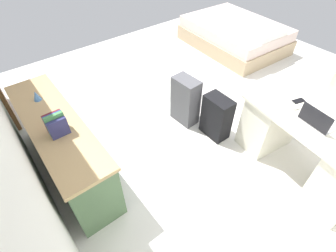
# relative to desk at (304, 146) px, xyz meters

# --- Properties ---
(ground_plane) EXTENTS (6.05, 6.05, 0.00)m
(ground_plane) POSITION_rel_desk_xyz_m (1.33, -0.10, -0.38)
(ground_plane) COLOR silver
(desk) EXTENTS (1.52, 0.85, 0.73)m
(desk) POSITION_rel_desk_xyz_m (0.00, 0.00, 0.00)
(desk) COLOR silver
(desk) RESTS_ON ground_plane
(office_chair) EXTENTS (0.52, 0.52, 0.94)m
(office_chair) POSITION_rel_desk_xyz_m (0.11, -0.83, 0.04)
(office_chair) COLOR black
(office_chair) RESTS_ON ground_plane
(credenza) EXTENTS (1.80, 0.48, 0.75)m
(credenza) POSITION_rel_desk_xyz_m (1.61, 2.05, -0.01)
(credenza) COLOR #4C6B47
(credenza) RESTS_ON ground_plane
(bed) EXTENTS (1.97, 1.50, 0.58)m
(bed) POSITION_rel_desk_xyz_m (2.52, -1.79, -0.14)
(bed) COLOR tan
(bed) RESTS_ON ground_plane
(suitcase_black) EXTENTS (0.36, 0.23, 0.58)m
(suitcase_black) POSITION_rel_desk_xyz_m (0.98, 0.32, -0.09)
(suitcase_black) COLOR black
(suitcase_black) RESTS_ON ground_plane
(suitcase_spare_grey) EXTENTS (0.37, 0.24, 0.66)m
(suitcase_spare_grey) POSITION_rel_desk_xyz_m (1.44, 0.45, -0.05)
(suitcase_spare_grey) COLOR #4C4C51
(suitcase_spare_grey) RESTS_ON ground_plane
(laptop) EXTENTS (0.34, 0.26, 0.21)m
(laptop) POSITION_rel_desk_xyz_m (0.00, 0.05, 0.40)
(laptop) COLOR #B7B7BC
(laptop) RESTS_ON desk
(computer_mouse) EXTENTS (0.07, 0.11, 0.03)m
(computer_mouse) POSITION_rel_desk_xyz_m (0.26, -0.03, 0.37)
(computer_mouse) COLOR white
(computer_mouse) RESTS_ON desk
(cell_phone_by_mouse) EXTENTS (0.10, 0.15, 0.01)m
(cell_phone_by_mouse) POSITION_rel_desk_xyz_m (0.31, -0.16, 0.36)
(cell_phone_by_mouse) COLOR black
(cell_phone_by_mouse) RESTS_ON desk
(book_row) EXTENTS (0.16, 0.17, 0.22)m
(book_row) POSITION_rel_desk_xyz_m (1.42, 2.05, 0.47)
(book_row) COLOR navy
(book_row) RESTS_ON credenza
(figurine_small) EXTENTS (0.08, 0.08, 0.11)m
(figurine_small) POSITION_rel_desk_xyz_m (2.04, 2.05, 0.42)
(figurine_small) COLOR #4C7FBF
(figurine_small) RESTS_ON credenza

